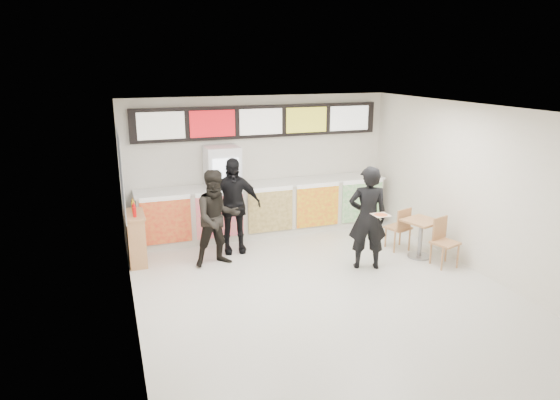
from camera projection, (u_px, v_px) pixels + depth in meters
name	position (u px, v px, depth m)	size (l,w,h in m)	color
floor	(321.00, 290.00, 8.36)	(7.00, 7.00, 0.00)	beige
ceiling	(326.00, 109.00, 7.56)	(7.00, 7.00, 0.00)	white
wall_back	(260.00, 164.00, 11.15)	(6.00, 6.00, 0.00)	silver
wall_left	(128.00, 224.00, 7.01)	(7.00, 7.00, 0.00)	silver
wall_right	(477.00, 189.00, 8.92)	(7.00, 7.00, 0.00)	silver
service_counter	(265.00, 208.00, 11.02)	(5.56, 0.77, 1.14)	silver
menu_board	(260.00, 121.00, 10.81)	(5.50, 0.14, 0.70)	black
drinks_fridge	(223.00, 193.00, 10.63)	(0.70, 0.67, 2.00)	white
mirror_panel	(121.00, 171.00, 9.17)	(0.01, 2.00, 1.50)	#B2B7BF
customer_main	(368.00, 218.00, 9.05)	(0.70, 0.46, 1.92)	black
customer_left	(217.00, 218.00, 9.20)	(0.88, 0.69, 1.82)	black
customer_mid	(232.00, 206.00, 9.84)	(1.13, 0.47, 1.92)	black
pizza_slice	(381.00, 215.00, 8.59)	(0.36, 0.36, 0.02)	beige
cafe_table	(421.00, 231.00, 9.66)	(0.88, 1.59, 0.90)	tan
condiment_ledge	(136.00, 238.00, 9.41)	(0.35, 0.87, 1.16)	tan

